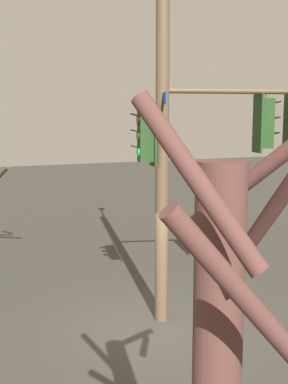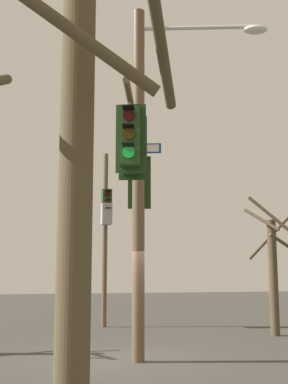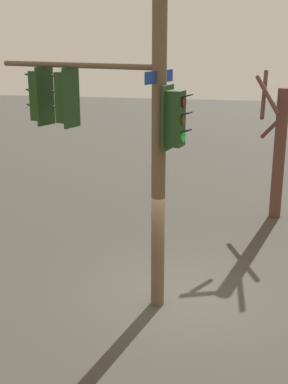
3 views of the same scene
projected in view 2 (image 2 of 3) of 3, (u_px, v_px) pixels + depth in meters
name	position (u px, v px, depth m)	size (l,w,h in m)	color
ground_plane	(117.00, 360.00, 11.77)	(80.00, 80.00, 0.00)	#393730
main_signal_pole_assembly	(142.00, 160.00, 11.59)	(4.39, 4.51, 8.57)	brown
secondary_pole_assembly	(106.00, 223.00, 19.51)	(0.40, 0.74, 6.68)	brown
bare_tree_behind_pole	(273.00, 268.00, 16.66)	(2.11, 2.15, 4.49)	#4C3D2B
bare_tree_across_street	(74.00, 193.00, 4.39)	(2.20, 2.16, 5.09)	brown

